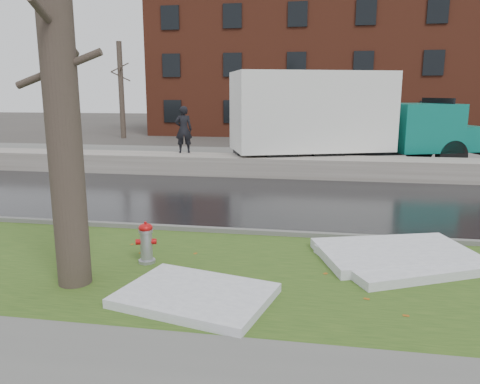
% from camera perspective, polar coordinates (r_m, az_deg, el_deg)
% --- Properties ---
extents(ground, '(120.00, 120.00, 0.00)m').
position_cam_1_polar(ground, '(9.57, -0.26, -7.04)').
color(ground, '#47423D').
rests_on(ground, ground).
extents(verge, '(60.00, 4.50, 0.04)m').
position_cam_1_polar(verge, '(8.41, -1.77, -9.65)').
color(verge, '#294717').
rests_on(verge, ground).
extents(road, '(60.00, 7.00, 0.03)m').
position_cam_1_polar(road, '(13.85, 2.98, -0.96)').
color(road, black).
rests_on(road, ground).
extents(parking_lot, '(60.00, 9.00, 0.03)m').
position_cam_1_polar(parking_lot, '(22.18, 5.60, 3.92)').
color(parking_lot, slate).
rests_on(parking_lot, ground).
extents(curb, '(60.00, 0.15, 0.14)m').
position_cam_1_polar(curb, '(10.48, 0.69, -4.91)').
color(curb, slate).
rests_on(curb, ground).
extents(snowbank, '(60.00, 1.60, 0.75)m').
position_cam_1_polar(snowbank, '(17.88, 4.60, 3.15)').
color(snowbank, '#A49E96').
rests_on(snowbank, ground).
extents(brick_building, '(26.00, 12.00, 10.00)m').
position_cam_1_polar(brick_building, '(38.95, 10.72, 14.60)').
color(brick_building, maroon).
rests_on(brick_building, ground).
extents(bg_tree_left, '(1.40, 1.62, 6.50)m').
position_cam_1_polar(bg_tree_left, '(33.75, -14.28, 12.03)').
color(bg_tree_left, brown).
rests_on(bg_tree_left, ground).
extents(bg_tree_center, '(1.40, 1.62, 6.50)m').
position_cam_1_polar(bg_tree_center, '(35.71, -2.55, 12.36)').
color(bg_tree_center, brown).
rests_on(bg_tree_center, ground).
extents(fire_hydrant, '(0.39, 0.36, 0.78)m').
position_cam_1_polar(fire_hydrant, '(8.80, -11.37, -5.86)').
color(fire_hydrant, '#929399').
rests_on(fire_hydrant, verge).
extents(tree, '(1.39, 1.65, 6.68)m').
position_cam_1_polar(tree, '(7.77, -21.18, 13.30)').
color(tree, brown).
rests_on(tree, verge).
extents(box_truck, '(11.76, 5.92, 3.94)m').
position_cam_1_polar(box_truck, '(19.62, 12.12, 8.73)').
color(box_truck, black).
rests_on(box_truck, ground).
extents(worker, '(0.79, 0.65, 1.86)m').
position_cam_1_polar(worker, '(18.93, -6.89, 7.57)').
color(worker, black).
rests_on(worker, snowbank).
extents(snow_patch_near, '(3.22, 2.94, 0.16)m').
position_cam_1_polar(snow_patch_near, '(9.22, 19.07, -7.68)').
color(snow_patch_near, silver).
rests_on(snow_patch_near, verge).
extents(snow_patch_far, '(2.52, 2.08, 0.14)m').
position_cam_1_polar(snow_patch_far, '(7.30, -5.44, -12.43)').
color(snow_patch_far, silver).
rests_on(snow_patch_far, verge).
extents(snow_patch_side, '(3.21, 2.56, 0.18)m').
position_cam_1_polar(snow_patch_side, '(9.41, 18.42, -7.16)').
color(snow_patch_side, silver).
rests_on(snow_patch_side, verge).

